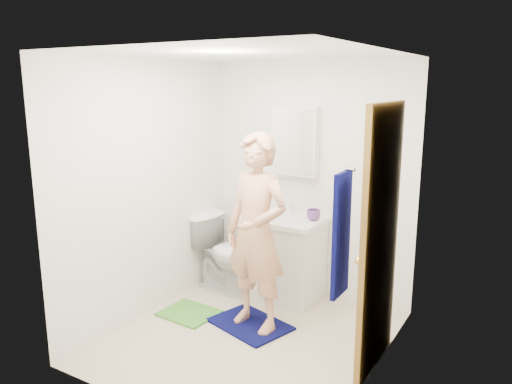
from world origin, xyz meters
TOP-DOWN VIEW (x-y plane):
  - floor at (0.00, 0.00)m, footprint 2.20×2.40m
  - ceiling at (0.00, 0.00)m, footprint 2.20×2.40m
  - wall_back at (0.00, 1.21)m, footprint 2.20×0.02m
  - wall_front at (0.00, -1.21)m, footprint 2.20×0.02m
  - wall_left at (-1.11, 0.00)m, footprint 0.02×2.40m
  - wall_right at (1.11, 0.00)m, footprint 0.02×2.40m
  - vanity_cabinet at (-0.15, 0.91)m, footprint 0.75×0.55m
  - countertop at (-0.15, 0.91)m, footprint 0.79×0.59m
  - sink_basin at (-0.15, 0.91)m, footprint 0.40×0.40m
  - faucet at (-0.15, 1.09)m, footprint 0.03×0.03m
  - medicine_cabinet at (-0.15, 1.14)m, footprint 0.50×0.12m
  - mirror_panel at (-0.15, 1.08)m, footprint 0.46×0.01m
  - door at (1.07, 0.15)m, footprint 0.05×0.80m
  - door_knob at (1.03, -0.17)m, footprint 0.07×0.07m
  - towel at (1.03, -0.57)m, footprint 0.03×0.24m
  - towel_hook at (1.07, -0.57)m, footprint 0.06×0.02m
  - toilet at (-0.74, 0.76)m, footprint 0.84×0.54m
  - bath_mat at (-0.11, 0.18)m, footprint 0.81×0.68m
  - green_rug at (-0.73, 0.08)m, footprint 0.54×0.47m
  - soap_dispenser at (-0.41, 0.83)m, footprint 0.12×0.12m
  - toothbrush_cup at (0.15, 0.98)m, footprint 0.16×0.16m
  - man at (-0.03, 0.18)m, footprint 0.70×0.52m

SIDE VIEW (x-z plane):
  - floor at x=0.00m, z-range -0.02..0.00m
  - green_rug at x=-0.73m, z-range 0.00..0.02m
  - bath_mat at x=-0.11m, z-range 0.00..0.02m
  - vanity_cabinet at x=-0.15m, z-range 0.00..0.80m
  - toilet at x=-0.74m, z-range 0.00..0.81m
  - countertop at x=-0.15m, z-range 0.80..0.85m
  - sink_basin at x=-0.15m, z-range 0.83..0.86m
  - man at x=-0.03m, z-range 0.02..1.78m
  - toothbrush_cup at x=0.15m, z-range 0.85..0.96m
  - faucet at x=-0.15m, z-range 0.85..0.97m
  - door_knob at x=1.03m, z-range 0.91..0.98m
  - soap_dispenser at x=-0.41m, z-range 0.85..1.06m
  - door at x=1.07m, z-range 0.00..2.05m
  - wall_back at x=0.00m, z-range 0.00..2.40m
  - wall_front at x=0.00m, z-range 0.00..2.40m
  - wall_left at x=-1.11m, z-range 0.00..2.40m
  - wall_right at x=1.11m, z-range 0.00..2.40m
  - towel at x=1.03m, z-range 0.85..1.65m
  - medicine_cabinet at x=-0.15m, z-range 1.25..1.95m
  - mirror_panel at x=-0.15m, z-range 1.27..1.93m
  - towel_hook at x=1.07m, z-range 1.66..1.68m
  - ceiling at x=0.00m, z-range 2.40..2.42m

